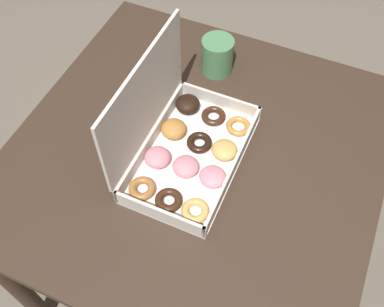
% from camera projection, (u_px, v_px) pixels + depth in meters
% --- Properties ---
extents(ground_plane, '(8.00, 8.00, 0.00)m').
position_uv_depth(ground_plane, '(195.00, 259.00, 1.79)').
color(ground_plane, '#6B6054').
extents(dining_table, '(0.94, 0.94, 0.76)m').
position_uv_depth(dining_table, '(196.00, 174.00, 1.26)').
color(dining_table, '#38281E').
rests_on(dining_table, ground_plane).
extents(donut_box, '(0.39, 0.24, 0.29)m').
position_uv_depth(donut_box, '(181.00, 141.00, 1.12)').
color(donut_box, white).
rests_on(donut_box, dining_table).
extents(coffee_mug, '(0.09, 0.09, 0.11)m').
position_uv_depth(coffee_mug, '(217.00, 55.00, 1.29)').
color(coffee_mug, '#4C8456').
rests_on(coffee_mug, dining_table).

